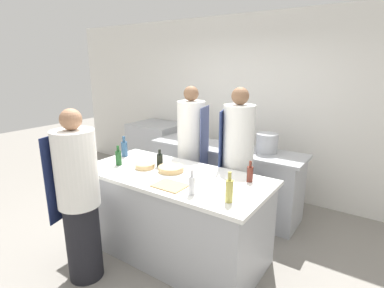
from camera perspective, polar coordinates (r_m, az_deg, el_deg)
ground_plane at (r=3.61m, az=-3.34°, el=-19.76°), size 16.00×16.00×0.00m
wall_back at (r=4.87m, az=12.01°, el=6.93°), size 8.00×0.06×2.80m
prep_counter at (r=3.36m, az=-3.46°, el=-13.17°), size 2.04×0.95×0.94m
pass_counter at (r=4.35m, az=6.13°, el=-6.49°), size 2.21×0.60×0.94m
oven_range at (r=5.60m, az=-6.69°, el=-1.18°), size 0.89×0.73×1.01m
chef_at_prep_near at (r=3.03m, az=-20.75°, el=-9.69°), size 0.44×0.42×1.69m
chef_at_stove at (r=3.94m, az=-0.12°, el=-2.02°), size 0.40×0.39×1.79m
chef_at_pass_far at (r=3.51m, az=8.57°, el=-4.15°), size 0.40×0.39×1.82m
bottle_olive_oil at (r=3.52m, az=-13.83°, el=-2.48°), size 0.07×0.07×0.23m
bottle_vinegar at (r=2.67m, az=-0.03°, el=-7.73°), size 0.06×0.06×0.23m
bottle_wine at (r=3.38m, az=-6.17°, el=-3.02°), size 0.07×0.07×0.20m
bottle_cooking_oil at (r=3.83m, az=-12.76°, el=-0.82°), size 0.08×0.08×0.26m
bottle_sauce at (r=2.99m, az=10.98°, el=-5.55°), size 0.06×0.06×0.21m
bottle_water at (r=2.54m, az=7.10°, el=-8.71°), size 0.07×0.07×0.27m
bowl_mixing_large at (r=3.24m, az=-4.01°, el=-4.72°), size 0.28×0.28×0.06m
bowl_prep_small at (r=3.38m, az=-8.93°, el=-4.10°), size 0.22×0.22×0.05m
cutting_board at (r=2.87m, az=-4.23°, el=-7.90°), size 0.31×0.23×0.01m
stockpot at (r=4.01m, az=14.08°, el=0.18°), size 0.28×0.28×0.25m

